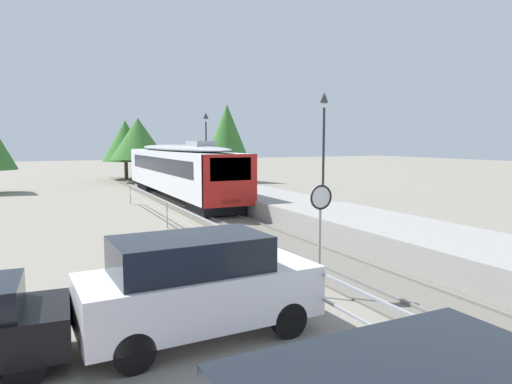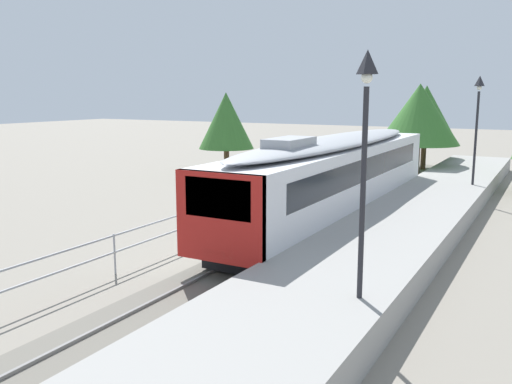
{
  "view_description": "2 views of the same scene",
  "coord_description": "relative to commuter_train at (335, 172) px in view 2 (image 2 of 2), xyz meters",
  "views": [
    {
      "loc": [
        -8.37,
        0.99,
        3.85
      ],
      "look_at": [
        0.4,
        19.61,
        1.6
      ],
      "focal_mm": 32.51,
      "sensor_mm": 36.0,
      "label": 1
    },
    {
      "loc": [
        8.05,
        9.21,
        5.33
      ],
      "look_at": [
        -1.0,
        25.61,
        2.0
      ],
      "focal_mm": 38.42,
      "sensor_mm": 36.0,
      "label": 2
    }
  ],
  "objects": [
    {
      "name": "ground_plane",
      "position": [
        -3.0,
        -8.62,
        -2.14
      ],
      "size": [
        160.0,
        160.0,
        0.0
      ],
      "primitive_type": "plane",
      "color": "gray"
    },
    {
      "name": "tree_behind_station_far",
      "position": [
        0.18,
        14.3,
        1.97
      ],
      "size": [
        5.17,
        5.17,
        6.04
      ],
      "color": "brown",
      "rests_on": "ground"
    },
    {
      "name": "platform_lamp_far_end",
      "position": [
        4.49,
        7.5,
        2.48
      ],
      "size": [
        0.34,
        0.34,
        5.35
      ],
      "color": "#232328",
      "rests_on": "station_platform"
    },
    {
      "name": "tree_behind_carpark",
      "position": [
        -0.29,
        18.46,
        1.78
      ],
      "size": [
        4.68,
        4.68,
        5.99
      ],
      "color": "brown",
      "rests_on": "ground"
    },
    {
      "name": "track_rails",
      "position": [
        0.0,
        -8.62,
        -2.11
      ],
      "size": [
        3.2,
        60.0,
        0.14
      ],
      "color": "#6B665B",
      "rests_on": "ground"
    },
    {
      "name": "platform_lamp_mid_platform",
      "position": [
        4.49,
        -10.21,
        2.48
      ],
      "size": [
        0.34,
        0.34,
        5.35
      ],
      "color": "#232328",
      "rests_on": "station_platform"
    },
    {
      "name": "commuter_train",
      "position": [
        0.0,
        0.0,
        0.0
      ],
      "size": [
        2.82,
        18.27,
        3.74
      ],
      "color": "silver",
      "rests_on": "track_rails"
    },
    {
      "name": "tree_distant_left",
      "position": [
        -11.57,
        9.99,
        1.48
      ],
      "size": [
        3.71,
        3.71,
        5.51
      ],
      "color": "brown",
      "rests_on": "ground"
    },
    {
      "name": "station_platform",
      "position": [
        3.25,
        -8.62,
        -1.69
      ],
      "size": [
        3.9,
        60.0,
        0.9
      ],
      "primitive_type": "cube",
      "color": "#999691",
      "rests_on": "ground"
    }
  ]
}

